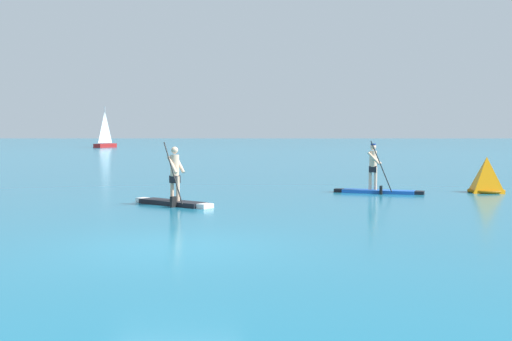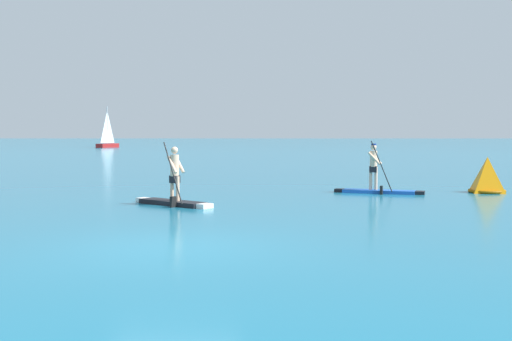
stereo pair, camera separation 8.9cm
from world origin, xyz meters
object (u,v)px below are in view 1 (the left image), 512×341
at_px(paddleboarder_mid_center, 174,193).
at_px(paddleboarder_far_right, 377,183).
at_px(sailboat_left_horizon, 105,141).
at_px(race_marker_buoy, 486,177).

bearing_deg(paddleboarder_mid_center, paddleboarder_far_right, 69.00).
bearing_deg(paddleboarder_mid_center, sailboat_left_horizon, 143.74).
xyz_separation_m(race_marker_buoy, sailboat_left_horizon, (-30.74, 68.89, 0.31)).
distance_m(race_marker_buoy, sailboat_left_horizon, 75.44).
bearing_deg(sailboat_left_horizon, paddleboarder_mid_center, -145.86).
distance_m(paddleboarder_far_right, race_marker_buoy, 3.99).
bearing_deg(paddleboarder_mid_center, race_marker_buoy, 60.17).
distance_m(paddleboarder_mid_center, paddleboarder_far_right, 7.82).
height_order(paddleboarder_mid_center, race_marker_buoy, paddleboarder_mid_center).
distance_m(paddleboarder_mid_center, sailboat_left_horizon, 75.85).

